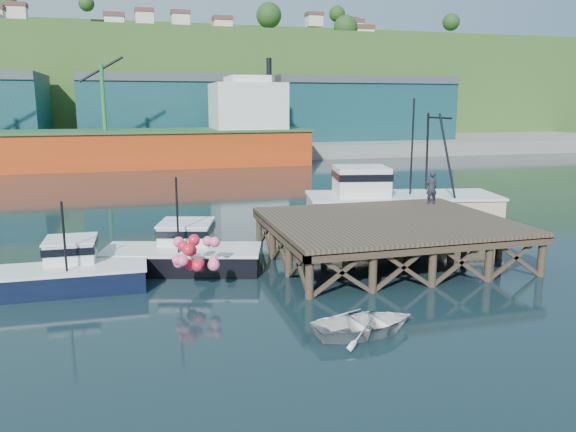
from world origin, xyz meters
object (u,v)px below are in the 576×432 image
object	(u,v)px
boat_navy	(70,271)
dockworker	(431,188)
boat_black	(183,252)
trawler	(398,201)
dinghy	(365,324)

from	to	relation	value
boat_navy	dockworker	distance (m)	20.33
boat_black	dockworker	xyz separation A→B (m)	(14.74, 2.33, 2.24)
trawler	boat_navy	bearing A→B (deg)	-147.21
boat_navy	dinghy	bearing A→B (deg)	-36.43
trawler	dinghy	world-z (taller)	trawler
trawler	dockworker	world-z (taller)	trawler
boat_black	trawler	size ratio (longest dim) A/B	0.62
boat_navy	trawler	size ratio (longest dim) A/B	0.50
boat_navy	trawler	xyz separation A→B (m)	(19.51, 7.69, 0.89)
dinghy	dockworker	world-z (taller)	dockworker
trawler	boat_black	bearing A→B (deg)	-146.35
dinghy	boat_black	bearing A→B (deg)	24.08
trawler	dinghy	size ratio (longest dim) A/B	3.45
trawler	dockworker	size ratio (longest dim) A/B	6.67
boat_black	trawler	xyz separation A→B (m)	(14.46, 5.95, 0.85)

